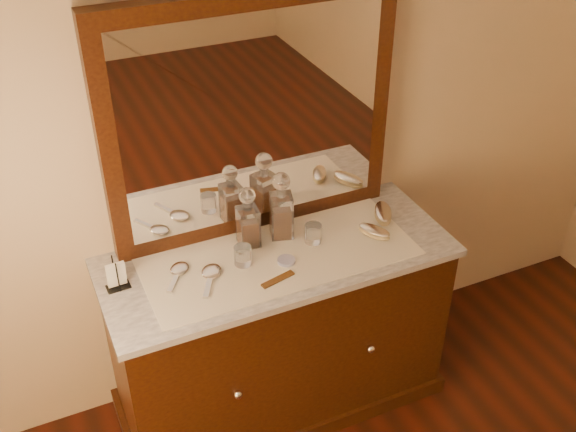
# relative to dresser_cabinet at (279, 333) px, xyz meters

# --- Properties ---
(dresser_cabinet) EXTENTS (1.40, 0.55, 0.82)m
(dresser_cabinet) POSITION_rel_dresser_cabinet_xyz_m (0.00, 0.00, 0.00)
(dresser_cabinet) COLOR black
(dresser_cabinet) RESTS_ON floor
(dresser_plinth) EXTENTS (1.46, 0.59, 0.08)m
(dresser_plinth) POSITION_rel_dresser_cabinet_xyz_m (0.00, 0.00, -0.37)
(dresser_plinth) COLOR black
(dresser_plinth) RESTS_ON floor
(knob_left) EXTENTS (0.04, 0.04, 0.04)m
(knob_left) POSITION_rel_dresser_cabinet_xyz_m (-0.30, -0.28, 0.04)
(knob_left) COLOR silver
(knob_left) RESTS_ON dresser_cabinet
(knob_right) EXTENTS (0.04, 0.04, 0.04)m
(knob_right) POSITION_rel_dresser_cabinet_xyz_m (0.30, -0.28, 0.04)
(knob_right) COLOR silver
(knob_right) RESTS_ON dresser_cabinet
(marble_top) EXTENTS (1.44, 0.59, 0.03)m
(marble_top) POSITION_rel_dresser_cabinet_xyz_m (0.00, 0.00, 0.42)
(marble_top) COLOR silver
(marble_top) RESTS_ON dresser_cabinet
(mirror_frame) EXTENTS (1.20, 0.08, 1.00)m
(mirror_frame) POSITION_rel_dresser_cabinet_xyz_m (0.00, 0.25, 0.94)
(mirror_frame) COLOR black
(mirror_frame) RESTS_ON marble_top
(mirror_glass) EXTENTS (1.06, 0.01, 0.86)m
(mirror_glass) POSITION_rel_dresser_cabinet_xyz_m (0.00, 0.21, 0.94)
(mirror_glass) COLOR white
(mirror_glass) RESTS_ON marble_top
(lace_runner) EXTENTS (1.10, 0.45, 0.00)m
(lace_runner) POSITION_rel_dresser_cabinet_xyz_m (0.00, -0.02, 0.44)
(lace_runner) COLOR white
(lace_runner) RESTS_ON marble_top
(pin_dish) EXTENTS (0.09, 0.09, 0.01)m
(pin_dish) POSITION_rel_dresser_cabinet_xyz_m (0.01, -0.06, 0.45)
(pin_dish) COLOR white
(pin_dish) RESTS_ON lace_runner
(comb) EXTENTS (0.15, 0.06, 0.01)m
(comb) POSITION_rel_dresser_cabinet_xyz_m (-0.07, -0.15, 0.45)
(comb) COLOR brown
(comb) RESTS_ON lace_runner
(napkin_rack) EXTENTS (0.09, 0.06, 0.13)m
(napkin_rack) POSITION_rel_dresser_cabinet_xyz_m (-0.64, 0.06, 0.49)
(napkin_rack) COLOR black
(napkin_rack) RESTS_ON marble_top
(decanter_left) EXTENTS (0.09, 0.09, 0.27)m
(decanter_left) POSITION_rel_dresser_cabinet_xyz_m (-0.08, 0.11, 0.55)
(decanter_left) COLOR #914515
(decanter_left) RESTS_ON lace_runner
(decanter_right) EXTENTS (0.11, 0.11, 0.30)m
(decanter_right) POSITION_rel_dresser_cabinet_xyz_m (0.07, 0.12, 0.56)
(decanter_right) COLOR #914515
(decanter_right) RESTS_ON lace_runner
(brush_near) EXTENTS (0.13, 0.16, 0.04)m
(brush_near) POSITION_rel_dresser_cabinet_xyz_m (0.42, -0.05, 0.46)
(brush_near) COLOR tan
(brush_near) RESTS_ON lace_runner
(brush_far) EXTENTS (0.13, 0.18, 0.04)m
(brush_far) POSITION_rel_dresser_cabinet_xyz_m (0.52, 0.05, 0.47)
(brush_far) COLOR tan
(brush_far) RESTS_ON lace_runner
(hand_mirror_outer) EXTENTS (0.14, 0.18, 0.02)m
(hand_mirror_outer) POSITION_rel_dresser_cabinet_xyz_m (-0.40, 0.05, 0.45)
(hand_mirror_outer) COLOR silver
(hand_mirror_outer) RESTS_ON lace_runner
(hand_mirror_inner) EXTENTS (0.14, 0.20, 0.02)m
(hand_mirror_inner) POSITION_rel_dresser_cabinet_xyz_m (-0.29, -0.02, 0.45)
(hand_mirror_inner) COLOR silver
(hand_mirror_inner) RESTS_ON lace_runner
(tumblers) EXTENTS (0.39, 0.09, 0.08)m
(tumblers) POSITION_rel_dresser_cabinet_xyz_m (0.01, 0.01, 0.48)
(tumblers) COLOR white
(tumblers) RESTS_ON lace_runner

